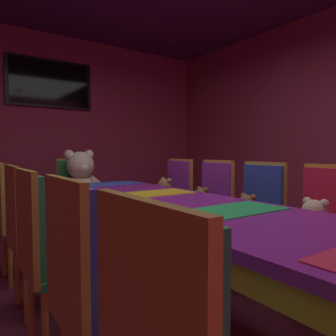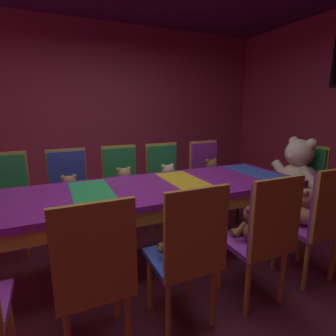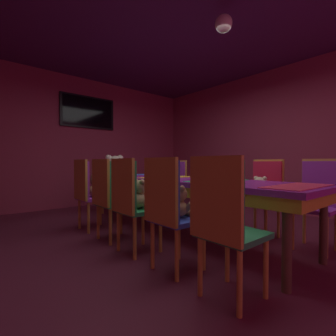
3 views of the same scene
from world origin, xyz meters
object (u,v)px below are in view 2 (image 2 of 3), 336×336
object	(u,v)px
banquet_table	(143,196)
chair_left_4	(206,170)
chair_right_3	(266,230)
chair_right_4	(322,215)
chair_left_0	(7,192)
chair_right_2	(190,246)
teddy_right_1	(91,255)
teddy_left_4	(212,173)
teddy_right_4	(306,209)
teddy_right_3	(252,225)
teddy_left_1	(70,190)
teddy_left_3	(169,178)
teddy_right_2	(179,238)
chair_left_3	(164,175)
throne_chair	(306,178)
teddy_left_2	(125,183)
chair_left_2	(121,179)
chair_right_1	(95,268)
king_teddy_bear	(297,169)
chair_left_1	(69,185)

from	to	relation	value
banquet_table	chair_left_4	size ratio (longest dim) A/B	3.06
chair_right_3	chair_right_4	distance (m)	0.59
chair_left_0	chair_right_2	distance (m)	2.05
teddy_right_1	chair_right_4	distance (m)	1.74
teddy_left_4	teddy_right_4	size ratio (longest dim) A/B	0.98
chair_right_2	teddy_right_3	xyz separation A→B (m)	(-0.12, 0.58, -0.02)
teddy_left_1	teddy_left_3	xyz separation A→B (m)	(0.00, 1.12, 0.01)
teddy_right_2	teddy_right_4	size ratio (longest dim) A/B	0.86
chair_left_3	throne_chair	world-z (taller)	same
chair_right_2	teddy_right_4	distance (m)	1.18
teddy_left_3	teddy_right_4	bearing A→B (deg)	24.19
teddy_left_4	teddy_right_3	world-z (taller)	teddy_left_4
teddy_right_2	teddy_right_1	bearing A→B (deg)	89.24
teddy_left_1	chair_right_4	bearing A→B (deg)	48.61
teddy_left_2	teddy_left_3	size ratio (longest dim) A/B	1.02
chair_left_3	chair_left_4	world-z (taller)	same
chair_left_0	chair_right_4	world-z (taller)	same
chair_left_2	chair_right_4	bearing A→B (deg)	34.34
chair_left_0	teddy_right_4	xyz separation A→B (m)	(1.55, 2.33, -0.00)
chair_left_0	teddy_right_1	distance (m)	1.65
chair_left_0	teddy_left_4	xyz separation A→B (m)	(0.16, 2.32, -0.00)
chair_right_4	chair_left_4	bearing A→B (deg)	0.33
chair_left_0	chair_right_1	world-z (taller)	same
throne_chair	king_teddy_bear	world-z (taller)	king_teddy_bear
chair_left_0	teddy_right_1	size ratio (longest dim) A/B	2.98
chair_left_1	teddy_left_2	bearing A→B (deg)	77.51
chair_right_2	throne_chair	bearing A→B (deg)	-67.77
chair_left_3	chair_right_4	size ratio (longest dim) A/B	1.00
teddy_right_4	chair_right_4	bearing A→B (deg)	-180.00
banquet_table	teddy_right_4	size ratio (longest dim) A/B	8.86
teddy_left_3	king_teddy_bear	world-z (taller)	king_teddy_bear
chair_left_2	chair_left_0	bearing A→B (deg)	-90.04
teddy_left_2	banquet_table	bearing A→B (deg)	-2.16
teddy_left_2	teddy_right_3	world-z (taller)	teddy_left_2
teddy_right_3	chair_right_4	distance (m)	0.60
chair_left_1	king_teddy_bear	size ratio (longest dim) A/B	1.48
chair_right_4	teddy_right_3	bearing A→B (deg)	78.09
teddy_left_4	chair_right_3	world-z (taller)	chair_right_3
chair_left_1	chair_right_3	xyz separation A→B (m)	(1.70, 1.16, 0.00)
teddy_left_4	teddy_right_2	size ratio (longest dim) A/B	1.14
banquet_table	teddy_right_4	bearing A→B (deg)	59.70
throne_chair	chair_left_3	bearing A→B (deg)	-29.44
banquet_table	teddy_left_2	xyz separation A→B (m)	(-0.71, 0.03, -0.07)
teddy_left_4	chair_right_4	bearing A→B (deg)	0.36
chair_right_3	teddy_right_2	bearing A→B (deg)	73.79
teddy_left_2	throne_chair	world-z (taller)	throne_chair
teddy_right_1	teddy_right_2	xyz separation A→B (m)	(0.01, 0.57, -0.01)
teddy_right_2	chair_left_2	bearing A→B (deg)	-0.43
chair_left_1	teddy_right_1	bearing A→B (deg)	0.29
chair_right_3	throne_chair	distance (m)	1.69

